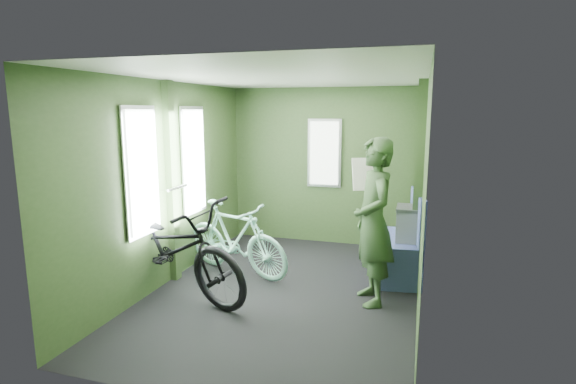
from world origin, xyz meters
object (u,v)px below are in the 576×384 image
bicycle_mint (236,274)px  bench_seat (397,252)px  passenger (373,222)px  bicycle_black (175,296)px  waste_box (407,244)px

bicycle_mint → bench_seat: bench_seat is taller
bench_seat → bicycle_mint: bearing=-172.8°
bicycle_mint → passenger: bearing=-81.7°
bicycle_black → bicycle_mint: (0.38, 0.77, 0.00)m
bicycle_black → bicycle_mint: 0.86m
bicycle_mint → passenger: 1.90m
bicycle_black → passenger: (2.05, 0.46, 0.86)m
passenger → waste_box: passenger is taller
bicycle_black → waste_box: 2.68m
passenger → bench_seat: size_ratio=1.65×
waste_box → bench_seat: bearing=140.0°
bicycle_mint → passenger: (1.67, -0.32, 0.86)m
bicycle_black → waste_box: (2.37, 1.17, 0.44)m
bicycle_black → bench_seat: bench_seat is taller
bicycle_mint → waste_box: (1.99, 0.40, 0.44)m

